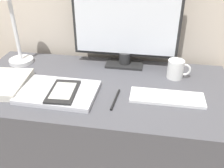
{
  "coord_description": "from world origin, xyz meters",
  "views": [
    {
      "loc": [
        0.22,
        -0.73,
        1.28
      ],
      "look_at": [
        0.07,
        0.13,
        0.76
      ],
      "focal_mm": 40.0,
      "sensor_mm": 36.0,
      "label": 1
    }
  ],
  "objects_px": {
    "laptop": "(59,92)",
    "monitor": "(126,20)",
    "keyboard": "(167,97)",
    "desk_lamp": "(13,20)",
    "pen": "(115,99)",
    "coffee_mug": "(176,69)",
    "ereader": "(63,91)",
    "notebook": "(5,83)"
  },
  "relations": [
    {
      "from": "desk_lamp",
      "to": "monitor",
      "type": "bearing_deg",
      "value": 6.41
    },
    {
      "from": "coffee_mug",
      "to": "pen",
      "type": "height_order",
      "value": "coffee_mug"
    },
    {
      "from": "desk_lamp",
      "to": "coffee_mug",
      "type": "height_order",
      "value": "desk_lamp"
    },
    {
      "from": "keyboard",
      "to": "ereader",
      "type": "relative_size",
      "value": 1.61
    },
    {
      "from": "ereader",
      "to": "desk_lamp",
      "type": "distance_m",
      "value": 0.48
    },
    {
      "from": "monitor",
      "to": "coffee_mug",
      "type": "relative_size",
      "value": 4.77
    },
    {
      "from": "laptop",
      "to": "coffee_mug",
      "type": "distance_m",
      "value": 0.55
    },
    {
      "from": "notebook",
      "to": "pen",
      "type": "distance_m",
      "value": 0.5
    },
    {
      "from": "monitor",
      "to": "keyboard",
      "type": "bearing_deg",
      "value": -53.55
    },
    {
      "from": "laptop",
      "to": "coffee_mug",
      "type": "height_order",
      "value": "coffee_mug"
    },
    {
      "from": "desk_lamp",
      "to": "notebook",
      "type": "xyz_separation_m",
      "value": [
        0.04,
        -0.24,
        -0.21
      ]
    },
    {
      "from": "notebook",
      "to": "coffee_mug",
      "type": "xyz_separation_m",
      "value": [
        0.75,
        0.21,
        0.03
      ]
    },
    {
      "from": "monitor",
      "to": "notebook",
      "type": "bearing_deg",
      "value": -148.75
    },
    {
      "from": "laptop",
      "to": "monitor",
      "type": "bearing_deg",
      "value": 53.45
    },
    {
      "from": "laptop",
      "to": "coffee_mug",
      "type": "relative_size",
      "value": 2.99
    },
    {
      "from": "desk_lamp",
      "to": "pen",
      "type": "height_order",
      "value": "desk_lamp"
    },
    {
      "from": "monitor",
      "to": "keyboard",
      "type": "distance_m",
      "value": 0.42
    },
    {
      "from": "monitor",
      "to": "coffee_mug",
      "type": "bearing_deg",
      "value": -20.47
    },
    {
      "from": "pen",
      "to": "notebook",
      "type": "bearing_deg",
      "value": 176.73
    },
    {
      "from": "desk_lamp",
      "to": "notebook",
      "type": "bearing_deg",
      "value": -79.74
    },
    {
      "from": "monitor",
      "to": "laptop",
      "type": "xyz_separation_m",
      "value": [
        -0.24,
        -0.33,
        -0.23
      ]
    },
    {
      "from": "keyboard",
      "to": "notebook",
      "type": "bearing_deg",
      "value": -178.59
    },
    {
      "from": "ereader",
      "to": "notebook",
      "type": "distance_m",
      "value": 0.29
    },
    {
      "from": "desk_lamp",
      "to": "ereader",
      "type": "bearing_deg",
      "value": -40.3
    },
    {
      "from": "ereader",
      "to": "notebook",
      "type": "xyz_separation_m",
      "value": [
        -0.29,
        0.04,
        -0.01
      ]
    },
    {
      "from": "keyboard",
      "to": "laptop",
      "type": "relative_size",
      "value": 0.93
    },
    {
      "from": "keyboard",
      "to": "desk_lamp",
      "type": "bearing_deg",
      "value": 163.42
    },
    {
      "from": "keyboard",
      "to": "notebook",
      "type": "xyz_separation_m",
      "value": [
        -0.71,
        -0.02,
        0.01
      ]
    },
    {
      "from": "desk_lamp",
      "to": "notebook",
      "type": "height_order",
      "value": "desk_lamp"
    },
    {
      "from": "ereader",
      "to": "pen",
      "type": "bearing_deg",
      "value": 2.11
    },
    {
      "from": "pen",
      "to": "ereader",
      "type": "bearing_deg",
      "value": -177.89
    },
    {
      "from": "coffee_mug",
      "to": "notebook",
      "type": "bearing_deg",
      "value": -164.49
    },
    {
      "from": "laptop",
      "to": "coffee_mug",
      "type": "xyz_separation_m",
      "value": [
        0.49,
        0.23,
        0.03
      ]
    },
    {
      "from": "ereader",
      "to": "desk_lamp",
      "type": "height_order",
      "value": "desk_lamp"
    },
    {
      "from": "desk_lamp",
      "to": "pen",
      "type": "xyz_separation_m",
      "value": [
        0.55,
        -0.27,
        -0.22
      ]
    },
    {
      "from": "ereader",
      "to": "laptop",
      "type": "bearing_deg",
      "value": 151.66
    },
    {
      "from": "laptop",
      "to": "pen",
      "type": "bearing_deg",
      "value": -1.49
    },
    {
      "from": "ereader",
      "to": "coffee_mug",
      "type": "xyz_separation_m",
      "value": [
        0.47,
        0.25,
        0.02
      ]
    },
    {
      "from": "coffee_mug",
      "to": "pen",
      "type": "bearing_deg",
      "value": -136.43
    },
    {
      "from": "monitor",
      "to": "coffee_mug",
      "type": "height_order",
      "value": "monitor"
    },
    {
      "from": "monitor",
      "to": "laptop",
      "type": "distance_m",
      "value": 0.46
    },
    {
      "from": "monitor",
      "to": "ereader",
      "type": "bearing_deg",
      "value": -122.27
    }
  ]
}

